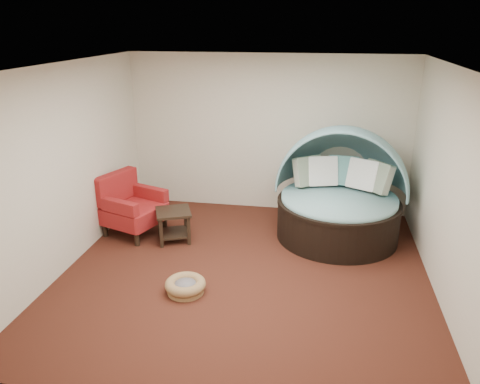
% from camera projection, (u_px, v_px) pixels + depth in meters
% --- Properties ---
extents(floor, '(5.00, 5.00, 0.00)m').
position_uv_depth(floor, '(245.00, 273.00, 6.52)').
color(floor, '#4A1F15').
rests_on(floor, ground).
extents(wall_back, '(5.00, 0.00, 5.00)m').
position_uv_depth(wall_back, '(268.00, 134.00, 8.35)').
color(wall_back, beige).
rests_on(wall_back, floor).
extents(wall_front, '(5.00, 0.00, 5.00)m').
position_uv_depth(wall_front, '(194.00, 275.00, 3.72)').
color(wall_front, beige).
rests_on(wall_front, floor).
extents(wall_left, '(0.00, 5.00, 5.00)m').
position_uv_depth(wall_left, '(67.00, 168.00, 6.44)').
color(wall_left, beige).
rests_on(wall_left, floor).
extents(wall_right, '(0.00, 5.00, 5.00)m').
position_uv_depth(wall_right, '(450.00, 189.00, 5.63)').
color(wall_right, beige).
rests_on(wall_right, floor).
extents(ceiling, '(5.00, 5.00, 0.00)m').
position_uv_depth(ceiling, '(246.00, 66.00, 5.55)').
color(ceiling, white).
rests_on(ceiling, wall_back).
extents(canopy_daybed, '(2.22, 2.14, 1.78)m').
position_uv_depth(canopy_daybed, '(340.00, 187.00, 7.43)').
color(canopy_daybed, black).
rests_on(canopy_daybed, floor).
extents(pet_basket, '(0.69, 0.69, 0.18)m').
position_uv_depth(pet_basket, '(185.00, 286.00, 6.01)').
color(pet_basket, olive).
rests_on(pet_basket, floor).
extents(red_armchair, '(1.09, 1.09, 1.00)m').
position_uv_depth(red_armchair, '(131.00, 206.00, 7.62)').
color(red_armchair, black).
rests_on(red_armchair, floor).
extents(side_table, '(0.69, 0.69, 0.51)m').
position_uv_depth(side_table, '(174.00, 221.00, 7.38)').
color(side_table, black).
rests_on(side_table, floor).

